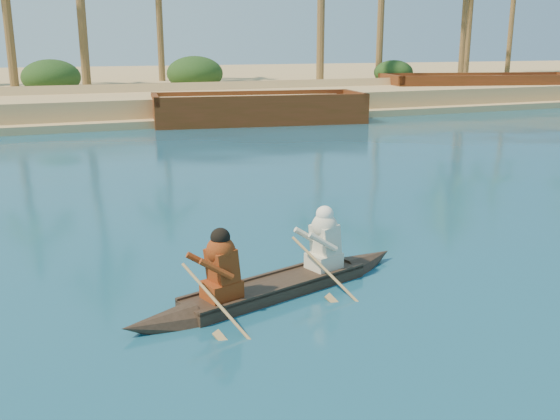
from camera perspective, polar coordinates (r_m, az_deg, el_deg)
name	(u,v)px	position (r m, az deg, el deg)	size (l,w,h in m)	color
sandy_embankment	(159,85)	(56.03, -11.00, 11.18)	(150.00, 51.00, 1.50)	tan
shrub_cluster	(210,88)	(41.09, -6.46, 11.03)	(100.00, 6.00, 2.40)	#183714
canoe	(276,276)	(10.10, -0.37, -6.10)	(5.37, 2.14, 1.48)	#37271E
barge_mid	(259,111)	(32.36, -1.95, 9.07)	(11.09, 5.22, 1.78)	#5F2714
barge_right	(484,91)	(46.01, 18.14, 10.31)	(14.48, 7.77, 2.30)	#5F2714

